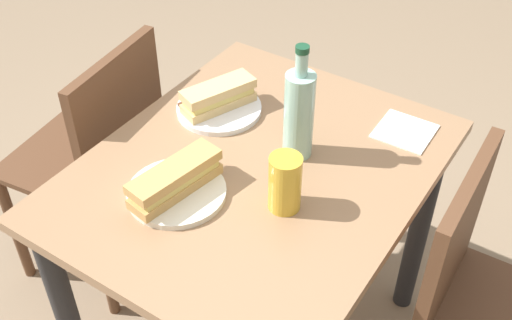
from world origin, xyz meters
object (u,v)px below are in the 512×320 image
object	(u,v)px
chair_far	(100,155)
beer_glass	(285,183)
baguette_sandwich_far	(218,96)
knife_near	(158,181)
water_bottle	(299,113)
knife_far	(205,98)
chair_near	(481,307)
plate_near	(177,192)
plate_far	(219,109)
baguette_sandwich_near	(175,179)
dining_table	(256,206)

from	to	relation	value
chair_far	beer_glass	distance (m)	0.77
baguette_sandwich_far	knife_near	bearing A→B (deg)	-169.51
water_bottle	knife_far	bearing A→B (deg)	81.83
chair_far	baguette_sandwich_far	size ratio (longest dim) A/B	4.12
chair_near	plate_near	size ratio (longest dim) A/B	3.81
plate_far	knife_far	world-z (taller)	knife_far
water_bottle	baguette_sandwich_near	bearing A→B (deg)	151.53
knife_far	water_bottle	xyz separation A→B (m)	(-0.05, -0.32, 0.10)
plate_far	knife_far	bearing A→B (deg)	80.19
chair_far	knife_far	world-z (taller)	chair_far
knife_far	beer_glass	bearing A→B (deg)	-119.87
plate_far	water_bottle	bearing A→B (deg)	-97.83
plate_near	knife_near	xyz separation A→B (m)	(-0.00, 0.05, 0.01)
baguette_sandwich_near	water_bottle	size ratio (longest dim) A/B	0.80
dining_table	baguette_sandwich_far	size ratio (longest dim) A/B	4.41
plate_near	knife_far	xyz separation A→B (m)	(0.33, 0.16, 0.01)
plate_far	beer_glass	size ratio (longest dim) A/B	1.64
dining_table	beer_glass	bearing A→B (deg)	-121.67
water_bottle	beer_glass	world-z (taller)	water_bottle
baguette_sandwich_near	knife_near	size ratio (longest dim) A/B	1.33
plate_near	baguette_sandwich_far	xyz separation A→B (m)	(0.32, 0.11, 0.04)
chair_near	plate_near	distance (m)	0.77
chair_far	baguette_sandwich_near	distance (m)	0.59
dining_table	beer_glass	world-z (taller)	beer_glass
baguette_sandwich_near	chair_far	bearing A→B (deg)	68.05
baguette_sandwich_near	chair_near	bearing A→B (deg)	-67.53
baguette_sandwich_far	beer_glass	size ratio (longest dim) A/B	1.52
dining_table	chair_far	size ratio (longest dim) A/B	1.07
knife_near	baguette_sandwich_far	world-z (taller)	baguette_sandwich_far
chair_near	baguette_sandwich_far	world-z (taller)	chair_near
dining_table	water_bottle	world-z (taller)	water_bottle
knife_near	knife_far	xyz separation A→B (m)	(0.33, 0.11, 0.00)
knife_near	chair_near	bearing A→B (deg)	-68.82
dining_table	chair_near	bearing A→B (deg)	-80.56
baguette_sandwich_far	beer_glass	distance (m)	0.40
plate_far	baguette_sandwich_far	xyz separation A→B (m)	(-0.00, -0.00, 0.04)
chair_far	baguette_sandwich_near	size ratio (longest dim) A/B	3.64
plate_far	dining_table	bearing A→B (deg)	-123.06
knife_near	water_bottle	world-z (taller)	water_bottle
baguette_sandwich_near	beer_glass	xyz separation A→B (m)	(0.10, -0.22, 0.02)
beer_glass	dining_table	bearing A→B (deg)	58.33
chair_far	baguette_sandwich_far	xyz separation A→B (m)	(0.12, -0.37, 0.29)
plate_near	water_bottle	size ratio (longest dim) A/B	0.76
knife_far	knife_near	bearing A→B (deg)	-161.17
chair_near	plate_near	xyz separation A→B (m)	(-0.28, 0.68, 0.24)
plate_far	water_bottle	distance (m)	0.29
dining_table	baguette_sandwich_far	xyz separation A→B (m)	(0.14, 0.21, 0.18)
baguette_sandwich_far	water_bottle	xyz separation A→B (m)	(-0.04, -0.26, 0.07)
dining_table	chair_far	world-z (taller)	chair_far
chair_far	knife_far	xyz separation A→B (m)	(0.13, -0.32, 0.25)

